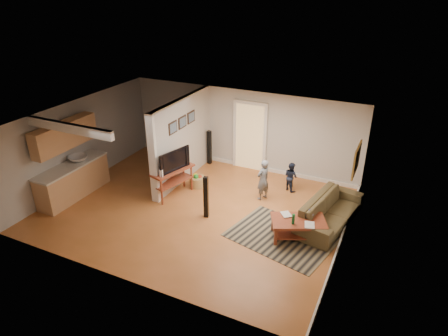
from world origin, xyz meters
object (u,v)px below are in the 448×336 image
(sofa, at_px, (329,223))
(speaker_right, at_px, (209,147))
(speaker_left, at_px, (206,197))
(toy_basket, at_px, (197,181))
(child, at_px, (262,198))
(toddler, at_px, (290,190))
(tv_console, at_px, (173,172))
(coffee_table, at_px, (299,224))

(sofa, bearing_deg, speaker_right, 77.36)
(speaker_left, distance_m, toy_basket, 1.72)
(child, height_order, toddler, child)
(sofa, distance_m, speaker_left, 3.13)
(sofa, distance_m, tv_console, 4.32)
(child, bearing_deg, speaker_left, -8.40)
(coffee_table, xyz_separation_m, speaker_left, (-2.36, -0.13, 0.19))
(child, relative_size, toddler, 1.36)
(speaker_left, distance_m, child, 1.85)
(tv_console, xyz_separation_m, speaker_left, (1.34, -0.59, -0.16))
(sofa, bearing_deg, speaker_left, 120.44)
(toy_basket, bearing_deg, coffee_table, -19.82)
(speaker_left, xyz_separation_m, toy_basket, (-1.00, 1.34, -0.40))
(sofa, bearing_deg, tv_console, 106.81)
(sofa, distance_m, speaker_right, 4.72)
(tv_console, bearing_deg, speaker_right, 107.64)
(speaker_left, bearing_deg, toy_basket, 113.42)
(speaker_right, xyz_separation_m, child, (2.37, -1.43, -0.57))
(sofa, bearing_deg, toy_basket, 96.30)
(child, xyz_separation_m, toddler, (0.55, 0.81, 0.00))
(speaker_right, relative_size, toy_basket, 2.48)
(toy_basket, bearing_deg, child, 3.80)
(toy_basket, bearing_deg, sofa, -4.52)
(sofa, height_order, toddler, toddler)
(tv_console, relative_size, toy_basket, 2.98)
(toy_basket, xyz_separation_m, toddler, (2.52, 0.94, -0.17))
(tv_console, bearing_deg, sofa, 22.11)
(sofa, height_order, coffee_table, coffee_table)
(toy_basket, bearing_deg, toddler, 20.42)
(sofa, xyz_separation_m, toy_basket, (-3.90, 0.31, 0.17))
(sofa, xyz_separation_m, toddler, (-1.38, 1.25, 0.00))
(coffee_table, xyz_separation_m, tv_console, (-3.70, 0.46, 0.35))
(sofa, xyz_separation_m, speaker_right, (-4.30, 1.87, 0.57))
(tv_console, height_order, toddler, tv_console)
(toy_basket, bearing_deg, speaker_left, -53.30)
(coffee_table, height_order, child, coffee_table)
(speaker_right, bearing_deg, tv_console, -76.75)
(coffee_table, bearing_deg, speaker_right, 143.64)
(speaker_right, relative_size, child, 0.97)
(sofa, distance_m, toddler, 1.86)
(coffee_table, relative_size, speaker_left, 1.26)
(toddler, bearing_deg, toy_basket, 51.86)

